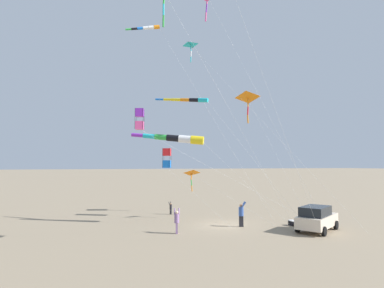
{
  "coord_description": "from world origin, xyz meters",
  "views": [
    {
      "loc": [
        -24.22,
        10.41,
        4.97
      ],
      "look_at": [
        0.49,
        2.7,
        6.62
      ],
      "focal_mm": 29.6,
      "sensor_mm": 36.0,
      "label": 1
    }
  ],
  "objects_px": {
    "parked_car": "(317,218)",
    "person_child_green_jacket": "(171,208)",
    "person_adult_flyer": "(241,213)",
    "kite_box_magenta_far_left": "(167,158)",
    "kite_delta_black_fish_shape": "(191,46)",
    "kite_windsock_long_streamer_left": "(177,139)",
    "kite_windsock_teal_far_right": "(188,100)",
    "kite_box_yellow_midlevel": "(140,119)",
    "kite_delta_blue_topmost": "(192,173)",
    "kite_windsock_purple_drifting": "(148,28)",
    "kite_delta_red_high_left": "(248,98)",
    "cooler_box": "(292,223)",
    "person_child_grey_jacket": "(177,220)"
  },
  "relations": [
    {
      "from": "person_adult_flyer",
      "to": "person_child_grey_jacket",
      "type": "distance_m",
      "value": 5.6
    },
    {
      "from": "kite_box_magenta_far_left",
      "to": "kite_delta_black_fish_shape",
      "type": "distance_m",
      "value": 10.55
    },
    {
      "from": "person_child_green_jacket",
      "to": "kite_delta_blue_topmost",
      "type": "distance_m",
      "value": 4.61
    },
    {
      "from": "person_child_grey_jacket",
      "to": "kite_delta_blue_topmost",
      "type": "bearing_deg",
      "value": -26.76
    },
    {
      "from": "kite_windsock_purple_drifting",
      "to": "kite_box_yellow_midlevel",
      "type": "distance_m",
      "value": 13.05
    },
    {
      "from": "parked_car",
      "to": "person_child_green_jacket",
      "type": "xyz_separation_m",
      "value": [
        10.9,
        8.54,
        -0.28
      ]
    },
    {
      "from": "cooler_box",
      "to": "kite_delta_red_high_left",
      "type": "distance_m",
      "value": 13.51
    },
    {
      "from": "kite_windsock_purple_drifting",
      "to": "kite_box_yellow_midlevel",
      "type": "bearing_deg",
      "value": 167.88
    },
    {
      "from": "parked_car",
      "to": "kite_box_yellow_midlevel",
      "type": "xyz_separation_m",
      "value": [
        0.68,
        13.1,
        6.96
      ]
    },
    {
      "from": "cooler_box",
      "to": "kite_windsock_long_streamer_left",
      "type": "height_order",
      "value": "kite_windsock_long_streamer_left"
    },
    {
      "from": "kite_windsock_purple_drifting",
      "to": "kite_delta_black_fish_shape",
      "type": "height_order",
      "value": "kite_windsock_purple_drifting"
    },
    {
      "from": "parked_car",
      "to": "person_child_green_jacket",
      "type": "distance_m",
      "value": 13.85
    },
    {
      "from": "kite_box_magenta_far_left",
      "to": "kite_windsock_long_streamer_left",
      "type": "height_order",
      "value": "kite_windsock_long_streamer_left"
    },
    {
      "from": "cooler_box",
      "to": "kite_windsock_purple_drifting",
      "type": "xyz_separation_m",
      "value": [
        6.63,
        10.85,
        17.57
      ]
    },
    {
      "from": "kite_delta_blue_topmost",
      "to": "kite_delta_black_fish_shape",
      "type": "relative_size",
      "value": 0.4
    },
    {
      "from": "parked_car",
      "to": "kite_delta_black_fish_shape",
      "type": "distance_m",
      "value": 17.45
    },
    {
      "from": "person_child_green_jacket",
      "to": "kite_delta_red_high_left",
      "type": "xyz_separation_m",
      "value": [
        -1.63,
        -7.77,
        11.17
      ]
    },
    {
      "from": "kite_windsock_teal_far_right",
      "to": "kite_delta_blue_topmost",
      "type": "distance_m",
      "value": 6.84
    },
    {
      "from": "kite_box_magenta_far_left",
      "to": "kite_box_yellow_midlevel",
      "type": "bearing_deg",
      "value": 156.69
    },
    {
      "from": "parked_car",
      "to": "kite_windsock_long_streamer_left",
      "type": "relative_size",
      "value": 0.38
    },
    {
      "from": "kite_windsock_purple_drifting",
      "to": "kite_windsock_long_streamer_left",
      "type": "xyz_separation_m",
      "value": [
        -3.11,
        -2.08,
        -10.64
      ]
    },
    {
      "from": "person_child_green_jacket",
      "to": "kite_windsock_long_streamer_left",
      "type": "distance_m",
      "value": 8.19
    },
    {
      "from": "kite_windsock_teal_far_right",
      "to": "kite_delta_black_fish_shape",
      "type": "height_order",
      "value": "kite_delta_black_fish_shape"
    },
    {
      "from": "parked_car",
      "to": "person_child_grey_jacket",
      "type": "bearing_deg",
      "value": 77.15
    },
    {
      "from": "person_child_green_jacket",
      "to": "person_child_grey_jacket",
      "type": "relative_size",
      "value": 0.69
    },
    {
      "from": "kite_delta_red_high_left",
      "to": "kite_delta_blue_topmost",
      "type": "bearing_deg",
      "value": 99.71
    },
    {
      "from": "person_child_grey_jacket",
      "to": "kite_windsock_long_streamer_left",
      "type": "bearing_deg",
      "value": -14.5
    },
    {
      "from": "kite_box_magenta_far_left",
      "to": "parked_car",
      "type": "bearing_deg",
      "value": -136.06
    },
    {
      "from": "parked_car",
      "to": "kite_delta_blue_topmost",
      "type": "xyz_separation_m",
      "value": [
        8.16,
        7.21,
        3.19
      ]
    },
    {
      "from": "person_child_green_jacket",
      "to": "kite_windsock_purple_drifting",
      "type": "xyz_separation_m",
      "value": [
        -1.87,
        2.76,
        17.11
      ]
    },
    {
      "from": "cooler_box",
      "to": "kite_windsock_teal_far_right",
      "type": "distance_m",
      "value": 13.35
    },
    {
      "from": "kite_box_magenta_far_left",
      "to": "person_child_grey_jacket",
      "type": "bearing_deg",
      "value": 172.92
    },
    {
      "from": "person_adult_flyer",
      "to": "kite_delta_blue_topmost",
      "type": "distance_m",
      "value": 6.4
    },
    {
      "from": "parked_car",
      "to": "person_child_green_jacket",
      "type": "bearing_deg",
      "value": 38.1
    },
    {
      "from": "kite_delta_blue_topmost",
      "to": "kite_windsock_long_streamer_left",
      "type": "xyz_separation_m",
      "value": [
        -2.25,
        2.02,
        3.0
      ]
    },
    {
      "from": "cooler_box",
      "to": "person_adult_flyer",
      "type": "xyz_separation_m",
      "value": [
        0.78,
        4.17,
        0.87
      ]
    },
    {
      "from": "kite_box_yellow_midlevel",
      "to": "person_adult_flyer",
      "type": "bearing_deg",
      "value": -73.6
    },
    {
      "from": "person_adult_flyer",
      "to": "kite_delta_red_high_left",
      "type": "relative_size",
      "value": 0.16
    },
    {
      "from": "cooler_box",
      "to": "kite_windsock_purple_drifting",
      "type": "bearing_deg",
      "value": 58.59
    },
    {
      "from": "person_child_green_jacket",
      "to": "kite_box_yellow_midlevel",
      "type": "distance_m",
      "value": 13.32
    },
    {
      "from": "kite_windsock_teal_far_right",
      "to": "kite_delta_red_high_left",
      "type": "distance_m",
      "value": 8.33
    },
    {
      "from": "kite_windsock_teal_far_right",
      "to": "kite_windsock_long_streamer_left",
      "type": "xyz_separation_m",
      "value": [
        0.08,
        0.98,
        -3.35
      ]
    },
    {
      "from": "person_adult_flyer",
      "to": "kite_windsock_long_streamer_left",
      "type": "xyz_separation_m",
      "value": [
        2.74,
        4.61,
        6.06
      ]
    },
    {
      "from": "cooler_box",
      "to": "kite_delta_blue_topmost",
      "type": "relative_size",
      "value": 0.1
    },
    {
      "from": "person_child_green_jacket",
      "to": "kite_windsock_purple_drifting",
      "type": "height_order",
      "value": "kite_windsock_purple_drifting"
    },
    {
      "from": "parked_car",
      "to": "kite_delta_black_fish_shape",
      "type": "height_order",
      "value": "kite_delta_black_fish_shape"
    },
    {
      "from": "parked_car",
      "to": "person_child_grey_jacket",
      "type": "height_order",
      "value": "parked_car"
    },
    {
      "from": "kite_windsock_teal_far_right",
      "to": "kite_delta_red_high_left",
      "type": "bearing_deg",
      "value": -65.38
    },
    {
      "from": "person_adult_flyer",
      "to": "kite_box_magenta_far_left",
      "type": "distance_m",
      "value": 9.09
    },
    {
      "from": "kite_windsock_purple_drifting",
      "to": "kite_delta_red_high_left",
      "type": "height_order",
      "value": "kite_windsock_purple_drifting"
    }
  ]
}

